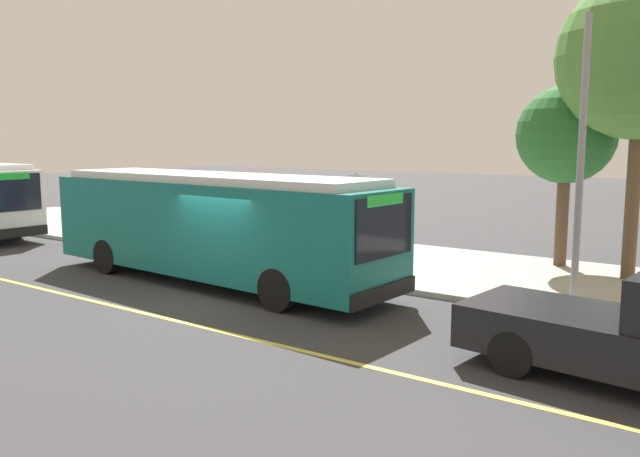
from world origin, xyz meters
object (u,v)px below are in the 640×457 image
object	(u,v)px
waiting_bench	(334,243)
route_sign_post	(356,210)
pedestrian_commuter	(282,227)
transit_bus_main	(213,223)

from	to	relation	value
waiting_bench	route_sign_post	bearing A→B (deg)	-42.47
route_sign_post	pedestrian_commuter	bearing A→B (deg)	164.43
waiting_bench	transit_bus_main	bearing A→B (deg)	-104.48
waiting_bench	route_sign_post	size ratio (longest dim) A/B	0.57
transit_bus_main	route_sign_post	size ratio (longest dim) A/B	3.99
transit_bus_main	pedestrian_commuter	distance (m)	3.39
route_sign_post	transit_bus_main	bearing A→B (deg)	-141.49
waiting_bench	pedestrian_commuter	bearing A→B (deg)	-148.66
waiting_bench	route_sign_post	distance (m)	2.95
waiting_bench	pedestrian_commuter	size ratio (longest dim) A/B	0.95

